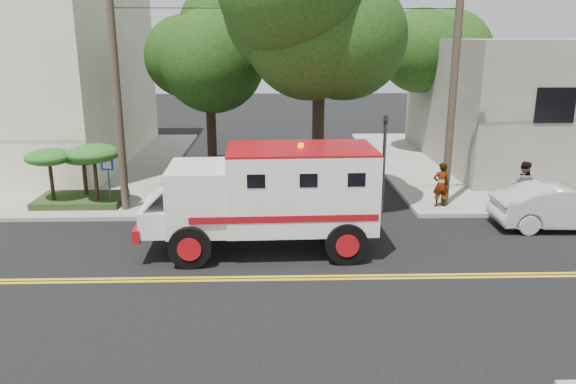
{
  "coord_description": "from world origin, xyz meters",
  "views": [
    {
      "loc": [
        -0.22,
        -13.92,
        6.31
      ],
      "look_at": [
        0.28,
        2.92,
        1.6
      ],
      "focal_mm": 35.0,
      "sensor_mm": 36.0,
      "label": 1
    }
  ],
  "objects_px": {
    "pedestrian_a": "(441,185)",
    "armored_truck": "(270,193)",
    "pedestrian_b": "(523,185)",
    "parked_sedan": "(563,207)"
  },
  "relations": [
    {
      "from": "armored_truck",
      "to": "pedestrian_b",
      "type": "distance_m",
      "value": 9.79
    },
    {
      "from": "armored_truck",
      "to": "pedestrian_a",
      "type": "distance_m",
      "value": 7.42
    },
    {
      "from": "pedestrian_a",
      "to": "pedestrian_b",
      "type": "height_order",
      "value": "pedestrian_b"
    },
    {
      "from": "armored_truck",
      "to": "pedestrian_b",
      "type": "height_order",
      "value": "armored_truck"
    },
    {
      "from": "armored_truck",
      "to": "parked_sedan",
      "type": "xyz_separation_m",
      "value": [
        9.83,
        1.66,
        -1.04
      ]
    },
    {
      "from": "pedestrian_b",
      "to": "parked_sedan",
      "type": "bearing_deg",
      "value": 148.63
    },
    {
      "from": "parked_sedan",
      "to": "pedestrian_a",
      "type": "height_order",
      "value": "pedestrian_a"
    },
    {
      "from": "armored_truck",
      "to": "pedestrian_a",
      "type": "relative_size",
      "value": 4.2
    },
    {
      "from": "parked_sedan",
      "to": "pedestrian_b",
      "type": "distance_m",
      "value": 1.85
    },
    {
      "from": "pedestrian_a",
      "to": "armored_truck",
      "type": "bearing_deg",
      "value": 27.36
    }
  ]
}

